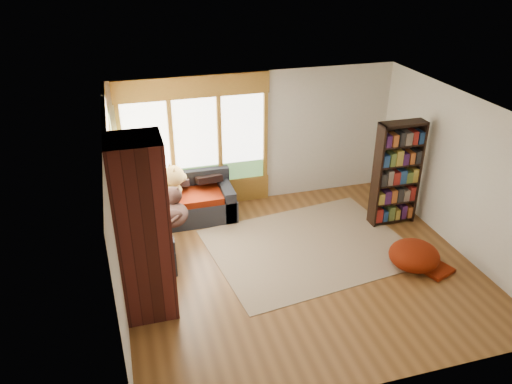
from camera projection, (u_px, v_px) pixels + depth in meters
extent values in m
plane|color=brown|center=(300.00, 267.00, 8.08)|extent=(5.50, 5.50, 0.00)
plane|color=white|center=(308.00, 112.00, 6.89)|extent=(5.50, 5.50, 0.00)
cube|color=silver|center=(258.00, 138.00, 9.63)|extent=(5.50, 0.04, 2.60)
cube|color=silver|center=(386.00, 299.00, 5.35)|extent=(5.50, 0.04, 2.60)
cube|color=silver|center=(115.00, 221.00, 6.82)|extent=(0.04, 5.00, 2.60)
cube|color=silver|center=(461.00, 174.00, 8.16)|extent=(0.04, 5.00, 2.60)
cube|color=olive|center=(196.00, 143.00, 9.28)|extent=(2.82, 0.10, 1.90)
cube|color=white|center=(196.00, 143.00, 9.28)|extent=(2.54, 0.09, 1.62)
cube|color=olive|center=(114.00, 181.00, 7.83)|extent=(0.10, 2.62, 1.90)
cube|color=white|center=(114.00, 181.00, 7.83)|extent=(0.09, 2.36, 1.62)
cube|color=#67834A|center=(111.00, 138.00, 8.36)|extent=(0.03, 0.72, 0.90)
cube|color=#471914|center=(143.00, 230.00, 6.60)|extent=(0.70, 0.70, 2.60)
cube|color=black|center=(180.00, 210.00, 9.34)|extent=(2.20, 0.90, 0.42)
cube|color=black|center=(175.00, 183.00, 9.45)|extent=(2.20, 0.20, 0.38)
cube|color=black|center=(231.00, 199.00, 9.54)|extent=(0.20, 0.90, 0.60)
cube|color=maroon|center=(174.00, 201.00, 9.09)|extent=(1.90, 0.66, 0.12)
cube|color=black|center=(147.00, 232.00, 8.62)|extent=(0.90, 2.20, 0.42)
cube|color=black|center=(124.00, 215.00, 8.35)|extent=(0.20, 2.20, 0.38)
cube|color=black|center=(152.00, 260.00, 7.72)|extent=(0.90, 0.20, 0.60)
cube|color=maroon|center=(155.00, 228.00, 8.23)|extent=(0.66, 1.20, 0.12)
cube|color=maroon|center=(150.00, 202.00, 9.04)|extent=(0.66, 0.66, 0.12)
cube|color=beige|center=(309.00, 246.00, 8.60)|extent=(3.58, 2.92, 0.01)
cube|color=black|center=(416.00, 171.00, 9.03)|extent=(0.04, 0.28, 1.95)
cube|color=black|center=(376.00, 177.00, 8.84)|extent=(0.04, 0.28, 1.95)
cube|color=black|center=(393.00, 171.00, 9.05)|extent=(0.84, 0.02, 1.95)
cube|color=black|center=(390.00, 218.00, 9.35)|extent=(0.76, 0.26, 0.03)
cube|color=black|center=(393.00, 201.00, 9.18)|extent=(0.76, 0.26, 0.03)
cube|color=black|center=(395.00, 183.00, 9.01)|extent=(0.76, 0.26, 0.03)
cube|color=black|center=(398.00, 164.00, 8.85)|extent=(0.76, 0.26, 0.03)
cube|color=black|center=(401.00, 145.00, 8.68)|extent=(0.76, 0.26, 0.03)
cube|color=black|center=(404.00, 124.00, 8.51)|extent=(0.76, 0.26, 0.03)
cube|color=#726659|center=(397.00, 174.00, 8.92)|extent=(0.72, 0.20, 1.79)
ellipsoid|color=maroon|center=(414.00, 255.00, 7.98)|extent=(1.02, 1.02, 0.43)
ellipsoid|color=olive|center=(157.00, 191.00, 8.81)|extent=(1.04, 0.80, 0.31)
sphere|color=olive|center=(174.00, 179.00, 8.89)|extent=(0.45, 0.45, 0.37)
cone|color=olive|center=(170.00, 172.00, 8.79)|extent=(0.17, 0.17, 0.16)
ellipsoid|color=black|center=(174.00, 213.00, 8.20)|extent=(0.59, 0.81, 0.25)
sphere|color=black|center=(173.00, 199.00, 8.39)|extent=(0.34, 0.34, 0.30)
cone|color=black|center=(173.00, 194.00, 8.29)|extent=(0.13, 0.13, 0.13)
cube|color=black|center=(213.00, 173.00, 9.42)|extent=(0.45, 0.12, 0.45)
cube|color=black|center=(181.00, 177.00, 9.28)|extent=(0.45, 0.12, 0.45)
cube|color=black|center=(132.00, 194.00, 8.66)|extent=(0.45, 0.12, 0.45)
cube|color=black|center=(136.00, 225.00, 7.72)|extent=(0.45, 0.12, 0.45)
cube|color=maroon|center=(148.00, 181.00, 9.13)|extent=(0.42, 0.12, 0.42)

